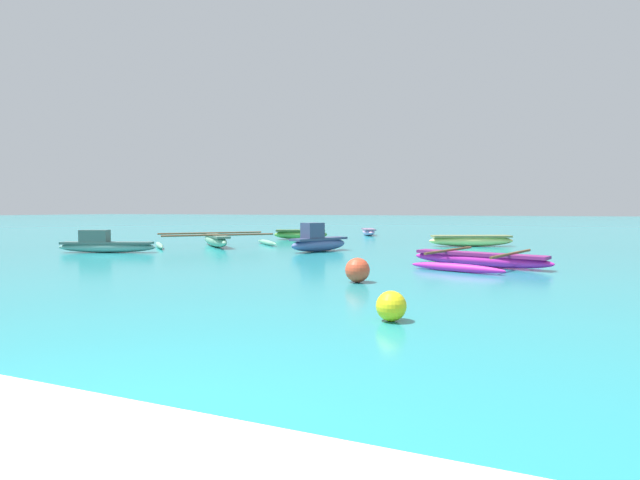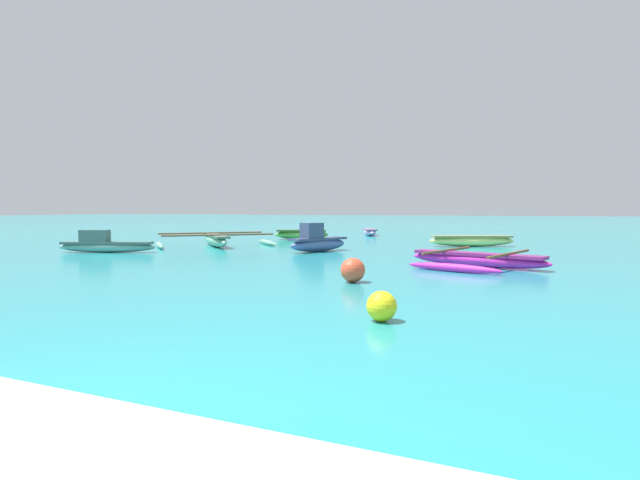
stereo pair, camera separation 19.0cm
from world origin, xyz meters
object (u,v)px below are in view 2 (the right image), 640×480
at_px(moored_boat_4, 215,240).
at_px(moored_boat_5, 105,244).
at_px(moored_boat_2, 317,241).
at_px(moored_boat_6, 302,234).
at_px(moored_boat_0, 471,240).
at_px(mooring_buoy_1, 382,306).
at_px(mooring_buoy_2, 353,270).
at_px(moored_boat_1, 477,259).
at_px(moored_boat_3, 370,232).

distance_m(moored_boat_4, moored_boat_5, 4.35).
bearing_deg(moored_boat_2, moored_boat_5, 140.39).
bearing_deg(moored_boat_2, moored_boat_6, 53.92).
relative_size(moored_boat_0, moored_boat_4, 0.67).
xyz_separation_m(mooring_buoy_1, mooring_buoy_2, (-1.54, 3.19, 0.05)).
relative_size(moored_boat_6, mooring_buoy_1, 6.74).
xyz_separation_m(moored_boat_1, moored_boat_3, (-7.30, 13.87, 0.02)).
xyz_separation_m(moored_boat_1, moored_boat_2, (-5.69, 2.65, 0.17)).
height_order(moored_boat_2, mooring_buoy_1, moored_boat_2).
bearing_deg(mooring_buoy_1, moored_boat_4, 133.75).
xyz_separation_m(moored_boat_3, moored_boat_4, (-3.20, -10.50, 0.03)).
bearing_deg(moored_boat_0, moored_boat_5, -169.80).
bearing_deg(mooring_buoy_2, moored_boat_2, 119.18).
distance_m(moored_boat_4, mooring_buoy_1, 14.47).
height_order(moored_boat_1, mooring_buoy_2, mooring_buoy_2).
xyz_separation_m(moored_boat_6, mooring_buoy_1, (8.77, -15.99, -0.06)).
height_order(moored_boat_3, moored_boat_6, moored_boat_6).
bearing_deg(mooring_buoy_2, moored_boat_4, 139.39).
distance_m(moored_boat_4, moored_boat_6, 5.67).
height_order(moored_boat_0, mooring_buoy_2, mooring_buoy_2).
bearing_deg(moored_boat_5, moored_boat_0, 13.40).
bearing_deg(moored_boat_3, moored_boat_5, -43.26).
height_order(moored_boat_0, moored_boat_6, moored_boat_6).
relative_size(moored_boat_1, moored_boat_6, 1.34).
relative_size(moored_boat_0, moored_boat_5, 1.01).
distance_m(moored_boat_3, moored_boat_6, 5.35).
xyz_separation_m(moored_boat_3, moored_boat_5, (-4.98, -14.47, 0.06)).
bearing_deg(moored_boat_0, moored_boat_1, -107.11).
xyz_separation_m(moored_boat_4, mooring_buoy_1, (10.01, -10.46, -0.04)).
bearing_deg(moored_boat_3, moored_boat_0, 19.63).
xyz_separation_m(moored_boat_4, mooring_buoy_2, (8.47, -7.26, 0.01)).
xyz_separation_m(moored_boat_1, moored_boat_6, (-9.27, 8.90, 0.07)).
bearing_deg(moored_boat_2, moored_boat_0, -21.56).
relative_size(moored_boat_3, mooring_buoy_1, 5.94).
distance_m(moored_boat_2, moored_boat_6, 7.20).
height_order(moored_boat_3, moored_boat_4, moored_boat_4).
xyz_separation_m(moored_boat_6, mooring_buoy_2, (7.23, -12.79, -0.01)).
relative_size(moored_boat_4, moored_boat_5, 1.52).
bearing_deg(moored_boat_1, moored_boat_6, 152.94).
relative_size(moored_boat_1, mooring_buoy_1, 9.02).
relative_size(moored_boat_1, mooring_buoy_2, 7.29).
relative_size(moored_boat_5, mooring_buoy_1, 8.15).
height_order(moored_boat_1, moored_boat_6, moored_boat_6).
relative_size(moored_boat_4, mooring_buoy_2, 10.01).
distance_m(moored_boat_5, moored_boat_6, 9.97).
relative_size(moored_boat_2, moored_boat_3, 1.05).
relative_size(moored_boat_6, mooring_buoy_2, 5.44).
distance_m(moored_boat_3, mooring_buoy_1, 22.04).
bearing_deg(moored_boat_3, mooring_buoy_1, -6.27).
relative_size(moored_boat_2, moored_boat_6, 0.92).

